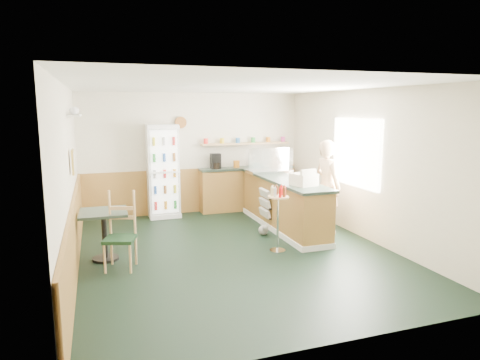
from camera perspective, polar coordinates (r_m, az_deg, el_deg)
name	(u,v)px	position (r m, az deg, el deg)	size (l,w,h in m)	color
ground	(235,252)	(7.22, -0.67, -9.55)	(6.00, 6.00, 0.00)	black
room_envelope	(210,157)	(7.50, -4.08, 3.12)	(5.04, 6.02, 2.72)	beige
service_counter	(283,205)	(8.53, 5.73, -3.38)	(0.68, 3.01, 1.01)	#A77335
back_counter	(246,187)	(10.02, 0.82, -0.89)	(2.24, 0.42, 1.69)	#A77335
drinks_fridge	(163,171)	(9.42, -10.22, 1.15)	(0.67, 0.55, 2.02)	white
display_case	(269,161)	(9.05, 3.90, 2.58)	(0.91, 0.47, 0.51)	silver
cash_register	(304,180)	(7.64, 8.49, 0.07)	(0.37, 0.39, 0.21)	#EEE0C5
shopkeeper	(327,186)	(8.33, 11.58, -0.84)	(0.59, 0.43, 1.77)	tan
condiment_stand	(278,208)	(7.08, 5.09, -3.79)	(0.35, 0.35, 1.09)	silver
newspaper_rack	(265,204)	(8.44, 3.35, -3.16)	(0.10, 0.48, 0.56)	black
cafe_table	(104,226)	(7.02, -17.68, -5.82)	(0.73, 0.73, 0.79)	black
cafe_chair	(119,228)	(6.64, -15.81, -6.18)	(0.54, 0.54, 1.15)	black
dog_doorstop	(264,230)	(8.09, 3.18, -6.63)	(0.19, 0.24, 0.23)	gray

